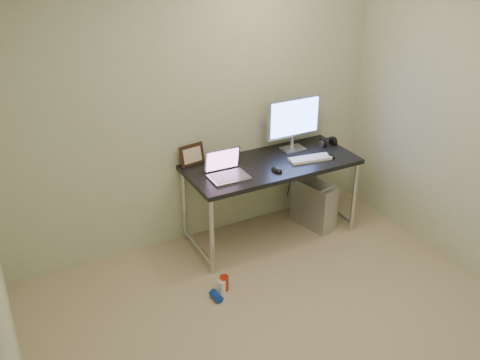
# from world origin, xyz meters

# --- Properties ---
(floor) EXTENTS (3.50, 3.50, 0.00)m
(floor) POSITION_xyz_m (0.00, 0.00, 0.00)
(floor) COLOR tan
(floor) RESTS_ON ground
(wall_back) EXTENTS (3.50, 0.02, 2.50)m
(wall_back) POSITION_xyz_m (0.00, 1.75, 1.25)
(wall_back) COLOR beige
(wall_back) RESTS_ON ground
(desk) EXTENTS (1.55, 0.68, 0.75)m
(desk) POSITION_xyz_m (0.56, 1.41, 0.67)
(desk) COLOR black
(desk) RESTS_ON ground
(tower_computer) EXTENTS (0.28, 0.47, 0.49)m
(tower_computer) POSITION_xyz_m (1.02, 1.37, 0.23)
(tower_computer) COLOR #ADADB1
(tower_computer) RESTS_ON ground
(cable_a) EXTENTS (0.01, 0.16, 0.69)m
(cable_a) POSITION_xyz_m (0.97, 1.70, 0.40)
(cable_a) COLOR black
(cable_a) RESTS_ON ground
(cable_b) EXTENTS (0.02, 0.11, 0.71)m
(cable_b) POSITION_xyz_m (1.06, 1.68, 0.38)
(cable_b) COLOR black
(cable_b) RESTS_ON ground
(can_red) EXTENTS (0.09, 0.09, 0.13)m
(can_red) POSITION_xyz_m (-0.19, 0.87, 0.06)
(can_red) COLOR red
(can_red) RESTS_ON ground
(can_white) EXTENTS (0.08, 0.08, 0.11)m
(can_white) POSITION_xyz_m (-0.22, 0.84, 0.06)
(can_white) COLOR white
(can_white) RESTS_ON ground
(can_blue) EXTENTS (0.07, 0.12, 0.06)m
(can_blue) POSITION_xyz_m (-0.30, 0.78, 0.03)
(can_blue) COLOR #0E33A0
(can_blue) RESTS_ON ground
(laptop) EXTENTS (0.33, 0.27, 0.22)m
(laptop) POSITION_xyz_m (0.09, 1.36, 0.80)
(laptop) COLOR silver
(laptop) RESTS_ON desk
(monitor) EXTENTS (0.54, 0.16, 0.50)m
(monitor) POSITION_xyz_m (0.88, 1.57, 1.05)
(monitor) COLOR silver
(monitor) RESTS_ON desk
(keyboard) EXTENTS (0.40, 0.18, 0.02)m
(keyboard) POSITION_xyz_m (0.89, 1.30, 0.76)
(keyboard) COLOR white
(keyboard) RESTS_ON desk
(mouse_right) EXTENTS (0.08, 0.11, 0.04)m
(mouse_right) POSITION_xyz_m (1.09, 1.26, 0.77)
(mouse_right) COLOR black
(mouse_right) RESTS_ON desk
(mouse_left) EXTENTS (0.08, 0.13, 0.04)m
(mouse_left) POSITION_xyz_m (0.51, 1.24, 0.77)
(mouse_left) COLOR black
(mouse_left) RESTS_ON desk
(headphones) EXTENTS (0.15, 0.10, 0.10)m
(headphones) POSITION_xyz_m (1.23, 1.50, 0.78)
(headphones) COLOR black
(headphones) RESTS_ON desk
(picture_frame) EXTENTS (0.24, 0.10, 0.19)m
(picture_frame) POSITION_xyz_m (-0.08, 1.70, 0.84)
(picture_frame) COLOR black
(picture_frame) RESTS_ON desk
(webcam) EXTENTS (0.04, 0.03, 0.11)m
(webcam) POSITION_xyz_m (0.15, 1.65, 0.83)
(webcam) COLOR silver
(webcam) RESTS_ON desk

